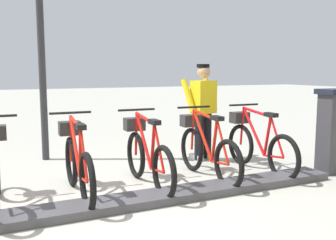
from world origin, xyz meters
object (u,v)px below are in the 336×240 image
Objects in this scene: worker_near_rack at (203,108)px; lamp_post at (40,10)px; payment_kiosk at (334,130)px; bike_docked_2 at (147,155)px; bike_docked_3 at (77,162)px; bike_docked_0 at (257,144)px; bike_docked_1 at (206,149)px.

worker_near_rack is 3.21m from lamp_post.
worker_near_rack is (1.57, 1.36, 0.24)m from payment_kiosk.
bike_docked_3 is at bearing 90.00° from bike_docked_2.
bike_docked_0 is 0.44× the size of lamp_post.
payment_kiosk is at bearing -101.49° from bike_docked_2.
lamp_post reaches higher than bike_docked_0.
bike_docked_0 is 1.04× the size of worker_near_rack.
payment_kiosk reaches higher than bike_docked_2.
bike_docked_3 is 1.04× the size of worker_near_rack.
bike_docked_1 is 1.00× the size of bike_docked_2.
payment_kiosk reaches higher than bike_docked_0.
lamp_post reaches higher than bike_docked_1.
bike_docked_0 and bike_docked_1 have the same top height.
bike_docked_0 is 0.92m from bike_docked_1.
worker_near_rack is at bearing -27.91° from bike_docked_1.
bike_docked_1 is at bearing -90.00° from bike_docked_2.
worker_near_rack is at bearing 21.40° from bike_docked_0.
worker_near_rack is at bearing -55.43° from bike_docked_2.
payment_kiosk is at bearing -125.70° from lamp_post.
payment_kiosk is at bearing -120.60° from bike_docked_0.
bike_docked_1 is at bearing 152.09° from worker_near_rack.
bike_docked_0 is at bearing -90.00° from bike_docked_1.
bike_docked_1 is at bearing 73.17° from payment_kiosk.
bike_docked_3 is (0.00, 0.92, 0.00)m from bike_docked_2.
bike_docked_1 is 3.62m from lamp_post.
bike_docked_0 is 1.00× the size of bike_docked_3.
payment_kiosk is 1.15m from bike_docked_0.
bike_docked_2 is 1.00× the size of bike_docked_3.
payment_kiosk is 0.74× the size of bike_docked_1.
bike_docked_0 is at bearing -158.60° from worker_near_rack.
bike_docked_3 is (0.00, 2.77, 0.00)m from bike_docked_0.
bike_docked_2 is at bearing 78.51° from payment_kiosk.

